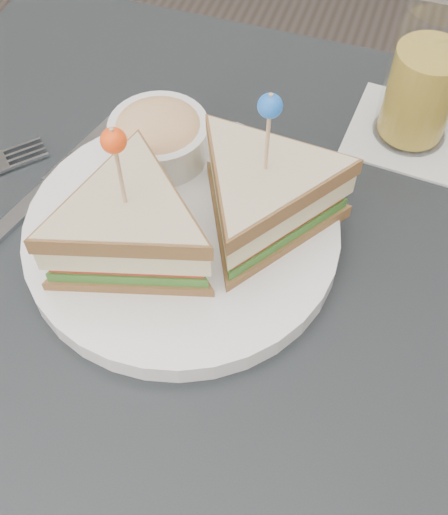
# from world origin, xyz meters

# --- Properties ---
(ground_plane) EXTENTS (3.50, 3.50, 0.00)m
(ground_plane) POSITION_xyz_m (0.00, 0.00, 0.00)
(ground_plane) COLOR #3F3833
(table) EXTENTS (0.80, 0.80, 0.75)m
(table) POSITION_xyz_m (0.00, 0.00, 0.67)
(table) COLOR black
(table) RESTS_ON ground
(plate_meal) EXTENTS (0.37, 0.36, 0.18)m
(plate_meal) POSITION_xyz_m (-0.04, 0.05, 0.80)
(plate_meal) COLOR white
(plate_meal) RESTS_ON table
(cutlery_knife) EXTENTS (0.08, 0.23, 0.01)m
(cutlery_knife) POSITION_xyz_m (-0.20, 0.08, 0.75)
(cutlery_knife) COLOR #B9BCC5
(cutlery_knife) RESTS_ON table
(drink_set) EXTENTS (0.13, 0.13, 0.16)m
(drink_set) POSITION_xyz_m (0.14, 0.27, 0.82)
(drink_set) COLOR silver
(drink_set) RESTS_ON table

